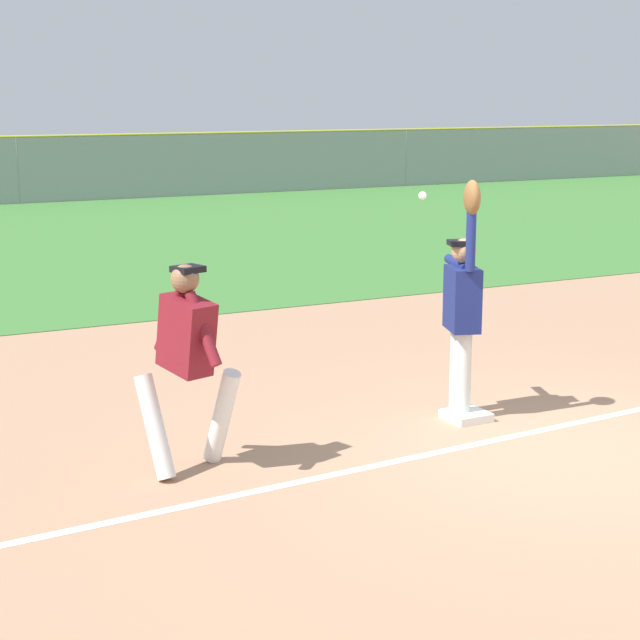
{
  "coord_description": "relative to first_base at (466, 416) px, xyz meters",
  "views": [
    {
      "loc": [
        -5.78,
        -6.88,
        3.05
      ],
      "look_at": [
        -1.62,
        1.37,
        1.05
      ],
      "focal_mm": 59.25,
      "sensor_mm": 36.0,
      "label": 1
    }
  ],
  "objects": [
    {
      "name": "parked_car_red",
      "position": [
        12.87,
        24.92,
        0.63
      ],
      "size": [
        4.48,
        2.27,
        1.25
      ],
      "rotation": [
        0.0,
        0.0,
        0.04
      ],
      "color": "#B21E1E",
      "rests_on": "ground_plane"
    },
    {
      "name": "outfield_fence",
      "position": [
        0.21,
        22.1,
        0.9
      ],
      "size": [
        50.31,
        0.08,
        1.88
      ],
      "color": "#93999E",
      "rests_on": "ground_plane"
    },
    {
      "name": "chalk_foul_line",
      "position": [
        -4.0,
        -0.9,
        -0.04
      ],
      "size": [
        11.98,
        0.94,
        0.01
      ],
      "primitive_type": "cube",
      "rotation": [
        0.0,
        0.0,
        0.07
      ],
      "color": "white",
      "rests_on": "ground_plane"
    },
    {
      "name": "baseball",
      "position": [
        -0.47,
        0.1,
        2.1
      ],
      "size": [
        0.07,
        0.07,
        0.07
      ],
      "primitive_type": "sphere",
      "color": "white"
    },
    {
      "name": "runner",
      "position": [
        -2.82,
        -0.13,
        0.96
      ],
      "size": [
        0.85,
        0.83,
        1.72
      ],
      "rotation": [
        0.0,
        0.0,
        0.3
      ],
      "color": "white",
      "rests_on": "ground_plane"
    },
    {
      "name": "outfield_grass",
      "position": [
        0.21,
        13.85,
        -0.04
      ],
      "size": [
        50.23,
        16.52,
        0.01
      ],
      "primitive_type": "cube",
      "color": "#3D7533",
      "rests_on": "ground_plane"
    },
    {
      "name": "parked_car_blue",
      "position": [
        6.62,
        25.41,
        0.63
      ],
      "size": [
        4.52,
        2.36,
        1.25
      ],
      "rotation": [
        0.0,
        0.0,
        0.07
      ],
      "color": "#23389E",
      "rests_on": "ground_plane"
    },
    {
      "name": "ground_plane",
      "position": [
        0.21,
        -1.07,
        -0.04
      ],
      "size": [
        72.49,
        72.49,
        0.0
      ],
      "primitive_type": "plane",
      "color": "tan"
    },
    {
      "name": "parked_car_silver",
      "position": [
        0.82,
        25.18,
        0.63
      ],
      "size": [
        4.51,
        2.33,
        1.25
      ],
      "rotation": [
        0.0,
        0.0,
        -0.06
      ],
      "color": "#B7B7BC",
      "rests_on": "ground_plane"
    },
    {
      "name": "fielder",
      "position": [
        0.0,
        0.11,
        1.08
      ],
      "size": [
        0.4,
        0.88,
        2.28
      ],
      "rotation": [
        0.0,
        0.0,
        2.82
      ],
      "color": "silver",
      "rests_on": "ground_plane"
    },
    {
      "name": "first_base",
      "position": [
        0.0,
        0.0,
        0.0
      ],
      "size": [
        0.39,
        0.39,
        0.08
      ],
      "primitive_type": "cube",
      "rotation": [
        0.0,
        0.0,
        0.02
      ],
      "color": "white",
      "rests_on": "ground_plane"
    }
  ]
}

